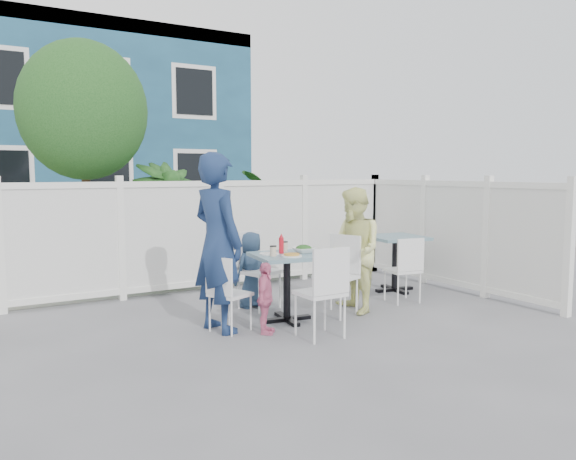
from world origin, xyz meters
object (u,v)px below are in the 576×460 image
chair_back (254,264)px  man (218,243)px  main_table (287,269)px  spare_table (395,248)px  boy (251,270)px  chair_right (340,269)px  chair_near (325,286)px  chair_left (225,288)px  toddler (265,298)px  woman (354,250)px

chair_back → man: (-0.82, -0.73, 0.40)m
main_table → spare_table: (2.19, 0.61, 0.02)m
man → boy: man is taller
chair_right → chair_back: bearing=21.6°
chair_near → boy: (-0.02, 1.62, -0.08)m
chair_left → boy: (0.75, 0.87, 0.00)m
chair_right → boy: 1.16m
chair_right → chair_near: chair_near is taller
chair_near → toddler: (-0.43, 0.48, -0.18)m
chair_right → toddler: size_ratio=1.25×
woman → toddler: bearing=-69.4°
spare_table → chair_right: (-1.47, -0.67, -0.06)m
chair_left → chair_right: (1.52, 0.01, 0.08)m
chair_back → chair_near: chair_back is taller
chair_near → woman: (0.95, 0.75, 0.21)m
spare_table → chair_near: (-2.22, -1.43, -0.06)m
spare_table → woman: size_ratio=0.55×
chair_left → chair_back: size_ratio=0.86×
main_table → boy: 0.82m
chair_right → woman: (0.20, -0.02, 0.21)m
chair_back → boy: size_ratio=1.00×
toddler → chair_near: bearing=-99.0°
main_table → chair_back: bearing=91.6°
main_table → chair_left: size_ratio=1.01×
boy → chair_right: bearing=114.2°
chair_back → chair_near: bearing=71.4°
main_table → toddler: size_ratio=1.08×
chair_left → toddler: bearing=30.4°
woman → chair_near: bearing=-42.0°
chair_left → chair_near: chair_near is taller
main_table → chair_left: chair_left is taller
spare_table → toddler: size_ratio=1.10×
toddler → chair_back: bearing=17.5°
man → main_table: bearing=-105.9°
chair_left → chair_right: size_ratio=0.86×
man → boy: (0.79, 0.76, -0.48)m
spare_table → man: size_ratio=0.44×
chair_right → chair_near: 1.07m
chair_back → boy: 0.09m
chair_near → man: (-0.81, 0.86, 0.41)m
man → boy: 1.20m
spare_table → chair_back: (-2.21, 0.16, -0.06)m
chair_left → chair_near: size_ratio=0.86×
woman → toddler: size_ratio=2.00×
woman → toddler: (-1.38, -0.26, -0.39)m
spare_table → man: (-3.03, -0.57, 0.35)m
chair_left → main_table: bearing=72.8°
main_table → chair_left: 0.82m
spare_table → man: 3.10m
boy → toddler: 1.21m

